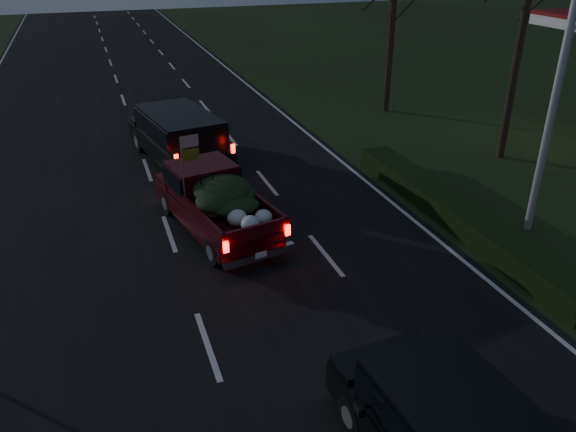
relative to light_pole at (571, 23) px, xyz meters
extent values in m
plane|color=black|center=(-9.50, -2.00, -5.48)|extent=(120.00, 120.00, 0.00)
cube|color=black|center=(-9.50, -2.00, -5.47)|extent=(14.00, 120.00, 0.02)
cube|color=black|center=(-1.70, 1.00, -5.18)|extent=(1.00, 10.00, 0.60)
cylinder|color=silver|center=(0.00, 0.00, -0.98)|extent=(0.20, 0.20, 9.00)
cylinder|color=black|center=(3.00, 5.00, -1.23)|extent=(0.28, 0.28, 8.50)
cylinder|color=black|center=(2.00, 12.00, -1.98)|extent=(0.28, 0.28, 7.00)
cube|color=#40080F|center=(-8.20, 2.89, -4.93)|extent=(2.69, 4.88, 0.51)
cube|color=#40080F|center=(-8.36, 3.71, -4.24)|extent=(1.96, 1.77, 0.83)
cube|color=black|center=(-8.36, 3.71, -4.14)|extent=(2.03, 1.70, 0.51)
cube|color=#40080F|center=(-7.98, 1.72, -4.65)|extent=(2.17, 2.86, 0.06)
ellipsoid|color=black|center=(-8.02, 2.18, -4.24)|extent=(1.77, 1.91, 0.55)
cylinder|color=gray|center=(-9.02, 2.73, -3.59)|extent=(0.03, 0.03, 1.84)
cube|color=red|center=(-8.77, 2.78, -2.83)|extent=(0.47, 0.11, 0.31)
cube|color=gold|center=(-8.77, 2.78, -3.19)|extent=(0.47, 0.11, 0.31)
cube|color=black|center=(-8.25, 8.59, -4.81)|extent=(3.06, 5.49, 0.65)
cube|color=black|center=(-8.20, 8.33, -4.08)|extent=(2.68, 4.09, 0.86)
cube|color=black|center=(-8.20, 8.33, -3.99)|extent=(2.77, 4.00, 0.52)
cube|color=black|center=(-6.75, -6.53, -4.18)|extent=(2.07, 3.31, 0.45)
cube|color=black|center=(-7.93, -5.48, -4.37)|extent=(0.11, 0.21, 0.15)
camera|label=1|loc=(-10.93, -10.88, 1.81)|focal=35.00mm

